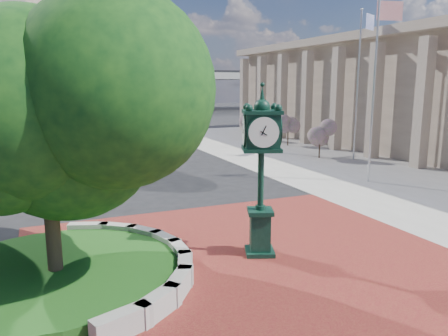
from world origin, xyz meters
TOP-DOWN VIEW (x-y plane):
  - ground at (0.00, 0.00)m, footprint 200.00×200.00m
  - plaza at (0.00, -1.00)m, footprint 12.00×12.00m
  - sidewalk at (16.00, 10.00)m, footprint 20.00×50.00m
  - planter_wall at (-2.71, -0.00)m, footprint 2.96×6.77m
  - grass_bed at (-5.00, 0.00)m, footprint 6.10×6.10m
  - overpass at (-0.22, 70.00)m, footprint 90.00×12.00m
  - tree_planter at (-5.00, 0.00)m, footprint 5.20×5.20m
  - tree_street at (-4.00, 18.00)m, footprint 4.40×4.40m
  - post_clock at (0.56, -0.28)m, footprint 1.26×1.26m
  - parked_car at (0.63, 40.88)m, footprint 3.82×5.24m
  - flagpole_a at (10.19, 6.18)m, footprint 1.42×0.32m
  - flagpole_b at (13.89, 11.84)m, footprint 1.41×0.69m
  - street_lamp_near at (5.21, 25.64)m, footprint 2.11×0.27m
  - street_lamp_far at (-2.05, 43.22)m, footprint 2.03×0.26m
  - shrub_near at (12.17, 13.26)m, footprint 1.20×1.20m
  - shrub_mid at (13.41, 19.38)m, footprint 1.20×1.20m
  - shrub_far at (12.30, 23.96)m, footprint 1.20×1.20m

SIDE VIEW (x-z plane):
  - ground at x=0.00m, z-range 0.00..0.00m
  - plaza at x=0.00m, z-range 0.00..0.04m
  - sidewalk at x=16.00m, z-range 0.00..0.04m
  - grass_bed at x=-5.00m, z-range 0.00..0.40m
  - planter_wall at x=-2.71m, z-range 0.00..0.54m
  - parked_car at x=0.63m, z-range 0.00..1.66m
  - shrub_near at x=12.17m, z-range 0.49..2.69m
  - shrub_mid at x=13.41m, z-range 0.49..2.69m
  - shrub_far at x=12.30m, z-range 0.49..2.69m
  - post_clock at x=0.56m, z-range 0.24..5.13m
  - tree_street at x=-4.00m, z-range 0.52..5.96m
  - tree_planter at x=-5.00m, z-range 0.56..6.89m
  - flagpole_a at x=10.19m, z-range 0.11..9.28m
  - flagpole_b at x=13.89m, z-range 0.12..9.70m
  - street_lamp_far at x=-2.05m, z-range 0.78..9.84m
  - street_lamp_near at x=5.21m, z-range 0.81..10.22m
  - overpass at x=-0.22m, z-range 2.79..10.29m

